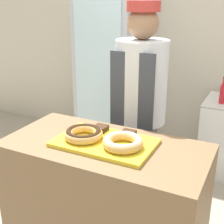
# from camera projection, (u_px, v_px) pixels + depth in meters

# --- Properties ---
(wall_back) EXTENTS (8.00, 0.06, 2.70)m
(wall_back) POSITION_uv_depth(u_px,v_px,m) (191.00, 41.00, 3.58)
(wall_back) COLOR beige
(wall_back) RESTS_ON ground_plane
(display_counter) EXTENTS (1.27, 0.63, 0.96)m
(display_counter) POSITION_uv_depth(u_px,v_px,m) (105.00, 209.00, 2.09)
(display_counter) COLOR brown
(display_counter) RESTS_ON ground_plane
(serving_tray) EXTENTS (0.61, 0.38, 0.02)m
(serving_tray) POSITION_uv_depth(u_px,v_px,m) (105.00, 143.00, 1.92)
(serving_tray) COLOR yellow
(serving_tray) RESTS_ON display_counter
(donut_chocolate_glaze) EXTENTS (0.24, 0.24, 0.06)m
(donut_chocolate_glaze) POSITION_uv_depth(u_px,v_px,m) (84.00, 133.00, 1.94)
(donut_chocolate_glaze) COLOR tan
(donut_chocolate_glaze) RESTS_ON serving_tray
(donut_light_glaze) EXTENTS (0.24, 0.24, 0.06)m
(donut_light_glaze) POSITION_uv_depth(u_px,v_px,m) (123.00, 142.00, 1.83)
(donut_light_glaze) COLOR tan
(donut_light_glaze) RESTS_ON serving_tray
(brownie_back_left) EXTENTS (0.09, 0.09, 0.03)m
(brownie_back_left) POSITION_uv_depth(u_px,v_px,m) (101.00, 128.00, 2.06)
(brownie_back_left) COLOR #382111
(brownie_back_left) RESTS_ON serving_tray
(brownie_back_right) EXTENTS (0.09, 0.09, 0.03)m
(brownie_back_right) POSITION_uv_depth(u_px,v_px,m) (128.00, 134.00, 1.98)
(brownie_back_right) COLOR #382111
(brownie_back_right) RESTS_ON serving_tray
(baker_person) EXTENTS (0.41, 0.41, 1.79)m
(baker_person) POSITION_uv_depth(u_px,v_px,m) (140.00, 112.00, 2.52)
(baker_person) COLOR #4C4C51
(baker_person) RESTS_ON ground_plane
(beverage_fridge) EXTENTS (0.68, 0.66, 1.95)m
(beverage_fridge) POSITION_uv_depth(u_px,v_px,m) (111.00, 72.00, 3.73)
(beverage_fridge) COLOR #ADB2B7
(beverage_fridge) RESTS_ON ground_plane
(bottle_red) EXTENTS (0.06, 0.06, 0.27)m
(bottle_red) POSITION_uv_depth(u_px,v_px,m) (223.00, 93.00, 3.10)
(bottle_red) COLOR red
(bottle_red) RESTS_ON chest_freezer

